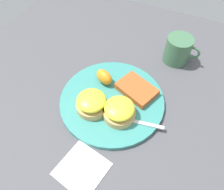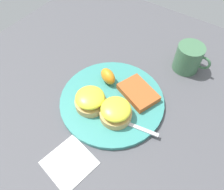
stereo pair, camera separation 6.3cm
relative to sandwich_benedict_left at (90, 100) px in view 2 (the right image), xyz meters
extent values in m
plane|color=#4C4C51|center=(0.04, 0.05, -0.04)|extent=(1.10, 1.10, 0.00)
cylinder|color=teal|center=(0.04, 0.05, -0.03)|extent=(0.31, 0.31, 0.01)
cylinder|color=tan|center=(0.00, 0.00, -0.01)|extent=(0.09, 0.09, 0.02)
ellipsoid|color=yellow|center=(0.00, 0.00, 0.01)|extent=(0.08, 0.08, 0.03)
cylinder|color=tan|center=(0.08, 0.01, -0.01)|extent=(0.09, 0.09, 0.02)
ellipsoid|color=yellow|center=(0.08, 0.01, 0.01)|extent=(0.08, 0.08, 0.03)
cube|color=#B75525|center=(0.09, 0.11, -0.01)|extent=(0.13, 0.11, 0.02)
ellipsoid|color=orange|center=(-0.01, 0.10, 0.00)|extent=(0.07, 0.06, 0.04)
cube|color=silver|center=(0.15, 0.01, -0.02)|extent=(0.12, 0.03, 0.00)
cube|color=silver|center=(0.01, -0.01, -0.02)|extent=(0.05, 0.03, 0.00)
cylinder|color=#42704C|center=(0.16, 0.31, 0.01)|extent=(0.09, 0.09, 0.09)
torus|color=#42704C|center=(0.21, 0.31, 0.01)|extent=(0.05, 0.01, 0.05)
cube|color=white|center=(0.06, -0.16, -0.04)|extent=(0.13, 0.13, 0.00)
camera|label=1|loc=(0.20, -0.29, 0.50)|focal=35.00mm
camera|label=2|loc=(0.25, -0.26, 0.50)|focal=35.00mm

